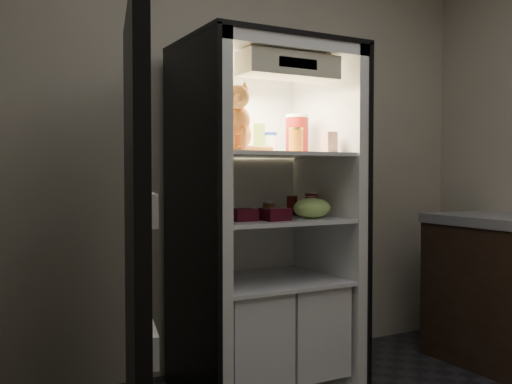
% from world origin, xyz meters
% --- Properties ---
extents(room_shell, '(3.60, 3.60, 3.60)m').
position_xyz_m(room_shell, '(0.00, 0.00, 1.62)').
color(room_shell, white).
rests_on(room_shell, floor).
extents(refrigerator, '(0.90, 0.72, 1.88)m').
position_xyz_m(refrigerator, '(0.00, 1.38, 0.79)').
color(refrigerator, white).
rests_on(refrigerator, floor).
extents(fridge_door, '(0.26, 0.86, 1.85)m').
position_xyz_m(fridge_door, '(-0.84, 0.92, 0.91)').
color(fridge_door, black).
rests_on(fridge_door, floor).
extents(tabby_cat, '(0.29, 0.35, 0.35)m').
position_xyz_m(tabby_cat, '(-0.23, 1.26, 1.42)').
color(tabby_cat, '#BD5618').
rests_on(tabby_cat, refrigerator).
extents(parmesan_shaker, '(0.06, 0.06, 0.16)m').
position_xyz_m(parmesan_shaker, '(-0.00, 1.41, 1.37)').
color(parmesan_shaker, '#227F35').
rests_on(parmesan_shaker, refrigerator).
extents(mayo_tub, '(0.09, 0.09, 0.12)m').
position_xyz_m(mayo_tub, '(0.08, 1.45, 1.35)').
color(mayo_tub, white).
rests_on(mayo_tub, refrigerator).
extents(salsa_jar, '(0.08, 0.08, 0.14)m').
position_xyz_m(salsa_jar, '(0.15, 1.27, 1.36)').
color(salsa_jar, maroon).
rests_on(salsa_jar, refrigerator).
extents(pepper_jar, '(0.13, 0.13, 0.22)m').
position_xyz_m(pepper_jar, '(0.24, 1.40, 1.40)').
color(pepper_jar, maroon).
rests_on(pepper_jar, refrigerator).
extents(cream_carton, '(0.07, 0.07, 0.11)m').
position_xyz_m(cream_carton, '(0.28, 1.15, 1.35)').
color(cream_carton, white).
rests_on(cream_carton, refrigerator).
extents(soda_can_a, '(0.06, 0.06, 0.11)m').
position_xyz_m(soda_can_a, '(0.23, 1.44, 1.00)').
color(soda_can_a, black).
rests_on(soda_can_a, refrigerator).
extents(soda_can_b, '(0.07, 0.07, 0.13)m').
position_xyz_m(soda_can_b, '(0.28, 1.31, 1.01)').
color(soda_can_b, black).
rests_on(soda_can_b, refrigerator).
extents(soda_can_c, '(0.06, 0.06, 0.11)m').
position_xyz_m(soda_can_c, '(0.25, 1.27, 1.00)').
color(soda_can_c, black).
rests_on(soda_can_c, refrigerator).
extents(condiment_jar, '(0.07, 0.07, 0.09)m').
position_xyz_m(condiment_jar, '(0.01, 1.34, 0.99)').
color(condiment_jar, '#572F19').
rests_on(condiment_jar, refrigerator).
extents(grape_bag, '(0.22, 0.16, 0.11)m').
position_xyz_m(grape_bag, '(0.20, 1.20, 0.99)').
color(grape_bag, '#9ED362').
rests_on(grape_bag, refrigerator).
extents(berry_box_left, '(0.12, 0.12, 0.06)m').
position_xyz_m(berry_box_left, '(-0.20, 1.22, 0.97)').
color(berry_box_left, '#4A0C19').
rests_on(berry_box_left, refrigerator).
extents(berry_box_right, '(0.13, 0.13, 0.06)m').
position_xyz_m(berry_box_right, '(-0.05, 1.16, 0.97)').
color(berry_box_right, '#4A0C19').
rests_on(berry_box_right, refrigerator).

